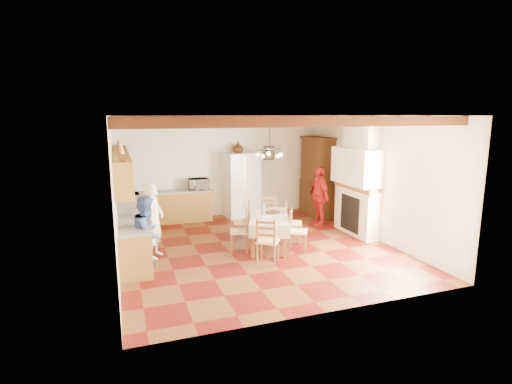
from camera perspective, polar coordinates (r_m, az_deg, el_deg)
floor at (r=9.29m, az=0.03°, el=-8.03°), size 6.00×6.50×0.02m
ceiling at (r=8.78m, az=0.04°, el=10.95°), size 6.00×6.50×0.02m
wall_back at (r=12.00m, az=-5.17°, el=3.68°), size 6.00×0.02×3.00m
wall_front at (r=6.01m, az=10.49°, el=-3.83°), size 6.00×0.02×3.00m
wall_left at (r=8.42m, az=-19.67°, el=-0.04°), size 0.02×6.50×3.00m
wall_right at (r=10.30m, az=16.04°, el=2.09°), size 0.02×6.50×3.00m
ceiling_beams at (r=8.78m, az=0.04°, el=10.29°), size 6.00×6.30×0.16m
lower_cabinets_left at (r=9.68m, az=-17.43°, el=-5.02°), size 0.60×4.30×0.86m
lower_cabinets_back at (r=11.60m, az=-12.14°, el=-2.14°), size 2.30×0.60×0.86m
countertop_left at (r=9.57m, az=-17.59°, el=-2.43°), size 0.62×4.30×0.04m
countertop_back at (r=11.51m, az=-12.23°, el=0.04°), size 2.34×0.62×0.04m
backsplash_left at (r=9.50m, az=-19.41°, el=-0.66°), size 0.03×4.30×0.60m
backsplash_back at (r=11.74m, az=-12.47°, el=1.82°), size 2.30×0.03×0.60m
upper_cabinets at (r=9.40m, az=-18.69°, el=3.28°), size 0.35×4.20×0.70m
fireplace at (r=10.32m, az=14.05°, el=1.64°), size 0.56×1.60×2.80m
wall_picture at (r=12.40m, az=1.82°, el=5.59°), size 0.34×0.03×0.42m
refrigerator at (r=11.96m, az=-2.24°, el=1.07°), size 1.06×0.91×1.91m
hutch at (r=12.13m, az=8.73°, el=2.18°), size 0.55×1.31×2.37m
dining_table at (r=9.20m, az=1.87°, el=-3.91°), size 1.39×1.87×0.73m
chandelier at (r=8.93m, az=1.93°, el=6.06°), size 0.47×0.47×0.03m
chair_left_near at (r=8.94m, az=-2.43°, el=-5.51°), size 0.51×0.52×0.96m
chair_left_far at (r=9.66m, az=-2.02°, el=-4.24°), size 0.51×0.53×0.96m
chair_right_near at (r=8.98m, az=6.02°, el=-5.49°), size 0.56×0.56×0.96m
chair_right_far at (r=9.63m, az=5.35°, el=-4.34°), size 0.53×0.54×0.96m
chair_end_near at (r=8.26m, az=1.67°, el=-6.90°), size 0.57×0.57×0.96m
chair_end_far at (r=10.22m, az=1.92°, el=-3.38°), size 0.50×0.48×0.96m
person_man at (r=8.74m, az=-14.36°, el=-3.95°), size 0.59×0.70×1.63m
person_woman_blue at (r=8.06m, az=-15.22°, el=-5.73°), size 0.82×0.90×1.50m
person_woman_red at (r=11.05m, az=8.94°, el=-0.59°), size 0.41×0.97×1.65m
microwave at (r=11.61m, az=-8.20°, el=1.15°), size 0.58×0.40×0.31m
fridge_vase at (r=11.80m, az=-2.54°, el=6.41°), size 0.39×0.39×0.32m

